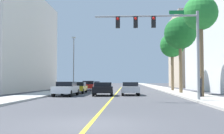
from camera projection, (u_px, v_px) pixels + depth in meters
ground at (121, 88)px, 51.32m from camera, size 192.00×192.00×0.00m
sidewalk_left at (81, 88)px, 51.76m from camera, size 3.17×168.00×0.15m
sidewalk_right at (161, 88)px, 50.88m from camera, size 3.17×168.00×0.15m
lane_marking_center at (121, 88)px, 51.32m from camera, size 0.16×144.00×0.01m
building_right_far at (198, 51)px, 61.39m from camera, size 11.34×14.28×16.28m
traffic_signal_mast at (164, 34)px, 19.85m from camera, size 7.67×0.36×6.55m
street_lamp at (74, 60)px, 39.62m from camera, size 0.56×0.28×7.80m
palm_near at (200, 15)px, 23.50m from camera, size 2.99×2.99×8.75m
palm_mid at (180, 34)px, 30.59m from camera, size 3.64×3.64×8.58m
palm_far at (172, 46)px, 37.64m from camera, size 3.38×3.38×7.99m
car_red at (89, 85)px, 41.75m from camera, size 1.94×4.15×1.45m
car_yellow at (78, 87)px, 32.29m from camera, size 2.03×4.20×1.34m
car_silver at (130, 88)px, 27.86m from camera, size 1.87×4.15×1.35m
car_white at (66, 88)px, 26.46m from camera, size 1.87×4.35×1.40m
car_blue at (95, 85)px, 51.73m from camera, size 1.91×3.88×1.33m
car_black at (103, 89)px, 27.04m from camera, size 2.10×3.96×1.33m
pedestrian at (200, 86)px, 22.86m from camera, size 0.38×0.38×1.75m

